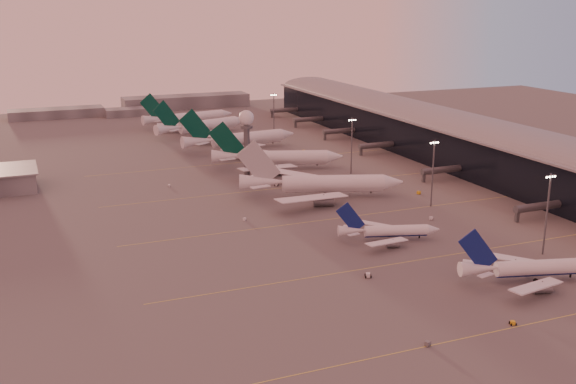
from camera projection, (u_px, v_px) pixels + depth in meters
name	position (u px, v px, depth m)	size (l,w,h in m)	color
ground	(373.00, 283.00, 181.58)	(700.00, 700.00, 0.00)	#5D5A5A
taxiway_markings	(370.00, 213.00, 242.41)	(180.00, 185.25, 0.02)	#D7C64B
terminal	(461.00, 141.00, 316.06)	(57.00, 362.00, 23.04)	black
radar_tower	(247.00, 131.00, 284.77)	(6.40, 6.40, 31.10)	#525459
mast_a	(547.00, 211.00, 198.91)	(3.60, 0.56, 25.00)	#525459
mast_b	(433.00, 170.00, 246.87)	(3.60, 0.56, 25.00)	#525459
mast_c	(352.00, 144.00, 294.11)	(3.60, 0.56, 25.00)	#525459
mast_d	(274.00, 114.00, 373.66)	(3.60, 0.56, 25.00)	#525459
distant_horizon	(150.00, 105.00, 471.48)	(165.00, 37.50, 9.00)	#5C5E63
narrowbody_near	(529.00, 270.00, 181.96)	(39.66, 31.23, 15.82)	white
narrowbody_mid	(389.00, 233.00, 213.63)	(32.63, 25.65, 13.13)	white
widebody_white	(322.00, 187.00, 261.65)	(62.23, 49.03, 22.81)	white
greentail_a	(278.00, 160.00, 306.43)	(58.53, 46.49, 22.09)	white
greentail_b	(240.00, 142.00, 347.24)	(63.38, 51.00, 23.03)	white
greentail_c	(203.00, 128.00, 385.67)	(59.22, 47.07, 22.28)	white
greentail_d	(189.00, 120.00, 413.51)	(60.01, 48.05, 21.98)	white
gsv_truck_a	(429.00, 340.00, 148.35)	(6.07, 4.51, 2.33)	slate
gsv_tug_near	(513.00, 323.00, 157.96)	(2.77, 3.61, 0.91)	yellow
gsv_tug_mid	(368.00, 275.00, 185.37)	(4.61, 3.75, 1.14)	silver
gsv_truck_b	(433.00, 217.00, 234.41)	(6.06, 3.65, 2.31)	silver
gsv_truck_c	(245.00, 218.00, 234.12)	(4.76, 4.50, 1.95)	silver
gsv_catering_b	(419.00, 188.00, 265.90)	(6.21, 3.99, 4.71)	yellow
gsv_tug_far	(277.00, 185.00, 278.15)	(3.97, 4.21, 1.04)	silver
gsv_truck_d	(169.00, 184.00, 277.52)	(2.54, 4.92, 1.89)	silver
gsv_tug_hangar	(304.00, 151.00, 341.48)	(3.80, 2.54, 1.02)	yellow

